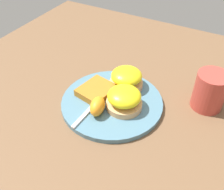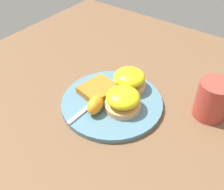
{
  "view_description": "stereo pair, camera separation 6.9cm",
  "coord_description": "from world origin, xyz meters",
  "views": [
    {
      "loc": [
        -0.46,
        -0.25,
        0.49
      ],
      "look_at": [
        0.0,
        0.0,
        0.03
      ],
      "focal_mm": 42.0,
      "sensor_mm": 36.0,
      "label": 1
    },
    {
      "loc": [
        -0.42,
        -0.31,
        0.49
      ],
      "look_at": [
        0.0,
        0.0,
        0.03
      ],
      "focal_mm": 42.0,
      "sensor_mm": 36.0,
      "label": 2
    }
  ],
  "objects": [
    {
      "name": "hashbrown_patty",
      "position": [
        0.01,
        0.05,
        0.02
      ],
      "size": [
        0.11,
        0.1,
        0.02
      ],
      "primitive_type": "cube",
      "rotation": [
        0.0,
        0.0,
        -0.19
      ],
      "color": "#AA6A1F",
      "rests_on": "plate"
    },
    {
      "name": "sandwich_benedict_left",
      "position": [
        -0.01,
        -0.04,
        0.04
      ],
      "size": [
        0.09,
        0.09,
        0.06
      ],
      "color": "tan",
      "rests_on": "plate"
    },
    {
      "name": "plate",
      "position": [
        0.0,
        0.0,
        0.01
      ],
      "size": [
        0.27,
        0.27,
        0.01
      ],
      "primitive_type": "cylinder",
      "color": "slate",
      "rests_on": "ground_plane"
    },
    {
      "name": "sandwich_benedict_right",
      "position": [
        0.07,
        -0.01,
        0.04
      ],
      "size": [
        0.09,
        0.09,
        0.06
      ],
      "color": "tan",
      "rests_on": "plate"
    },
    {
      "name": "ground_plane",
      "position": [
        0.0,
        0.0,
        0.0
      ],
      "size": [
        1.1,
        1.1,
        0.0
      ],
      "primitive_type": "plane",
      "color": "brown"
    },
    {
      "name": "fork",
      "position": [
        -0.01,
        0.03,
        0.02
      ],
      "size": [
        0.21,
        0.03,
        0.0
      ],
      "color": "silver",
      "rests_on": "plate"
    },
    {
      "name": "orange_wedge",
      "position": [
        -0.06,
        0.01,
        0.04
      ],
      "size": [
        0.07,
        0.05,
        0.04
      ],
      "primitive_type": "ellipsoid",
      "rotation": [
        0.0,
        0.0,
        3.38
      ],
      "color": "orange",
      "rests_on": "plate"
    },
    {
      "name": "cup",
      "position": [
        0.12,
        -0.23,
        0.05
      ],
      "size": [
        0.12,
        0.08,
        0.1
      ],
      "color": "#B23D33",
      "rests_on": "ground_plane"
    }
  ]
}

